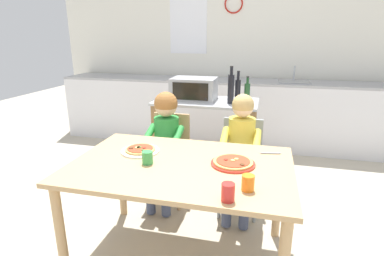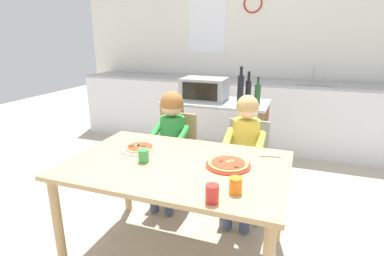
# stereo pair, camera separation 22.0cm
# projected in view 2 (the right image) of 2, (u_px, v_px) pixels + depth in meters

# --- Properties ---
(ground_plane) EXTENTS (11.42, 11.42, 0.00)m
(ground_plane) POSITION_uv_depth(u_px,v_px,m) (219.00, 185.00, 3.22)
(ground_plane) COLOR #B7AD99
(back_wall_tiled) EXTENTS (5.43, 0.14, 2.70)m
(back_wall_tiled) POSITION_uv_depth(u_px,v_px,m) (253.00, 47.00, 4.42)
(back_wall_tiled) COLOR white
(back_wall_tiled) RESTS_ON ground
(kitchen_counter) EXTENTS (4.88, 0.60, 1.12)m
(kitchen_counter) POSITION_uv_depth(u_px,v_px,m) (245.00, 113.00, 4.31)
(kitchen_counter) COLOR silver
(kitchen_counter) RESTS_ON ground
(kitchen_island_cart) EXTENTS (1.06, 0.56, 0.87)m
(kitchen_island_cart) POSITION_uv_depth(u_px,v_px,m) (216.00, 127.00, 3.23)
(kitchen_island_cart) COLOR #B7BABF
(kitchen_island_cart) RESTS_ON ground
(toaster_oven) EXTENTS (0.46, 0.34, 0.23)m
(toaster_oven) POSITION_uv_depth(u_px,v_px,m) (205.00, 89.00, 3.17)
(toaster_oven) COLOR #999BA0
(toaster_oven) RESTS_ON kitchen_island_cart
(bottle_slim_sauce) EXTENTS (0.06, 0.06, 0.37)m
(bottle_slim_sauce) POSITION_uv_depth(u_px,v_px,m) (240.00, 89.00, 2.94)
(bottle_slim_sauce) COLOR black
(bottle_slim_sauce) RESTS_ON kitchen_island_cart
(bottle_tall_green_wine) EXTENTS (0.06, 0.06, 0.26)m
(bottle_tall_green_wine) POSITION_uv_depth(u_px,v_px,m) (258.00, 93.00, 3.00)
(bottle_tall_green_wine) COLOR #1E4723
(bottle_tall_green_wine) RESTS_ON kitchen_island_cart
(bottle_clear_vinegar) EXTENTS (0.06, 0.06, 0.31)m
(bottle_clear_vinegar) POSITION_uv_depth(u_px,v_px,m) (248.00, 90.00, 3.03)
(bottle_clear_vinegar) COLOR black
(bottle_clear_vinegar) RESTS_ON kitchen_island_cart
(dining_table) EXTENTS (1.42, 0.93, 0.72)m
(dining_table) POSITION_uv_depth(u_px,v_px,m) (177.00, 175.00, 2.01)
(dining_table) COLOR tan
(dining_table) RESTS_ON ground
(dining_chair_left) EXTENTS (0.36, 0.36, 0.81)m
(dining_chair_left) POSITION_uv_depth(u_px,v_px,m) (176.00, 150.00, 2.86)
(dining_chair_left) COLOR tan
(dining_chair_left) RESTS_ON ground
(dining_chair_right) EXTENTS (0.36, 0.36, 0.81)m
(dining_chair_right) POSITION_uv_depth(u_px,v_px,m) (246.00, 161.00, 2.62)
(dining_chair_right) COLOR gray
(dining_chair_right) RESTS_ON ground
(child_in_green_shirt) EXTENTS (0.32, 0.42, 1.03)m
(child_in_green_shirt) POSITION_uv_depth(u_px,v_px,m) (170.00, 134.00, 2.70)
(child_in_green_shirt) COLOR #424C6B
(child_in_green_shirt) RESTS_ON ground
(child_in_yellow_shirt) EXTENTS (0.32, 0.42, 1.05)m
(child_in_yellow_shirt) POSITION_uv_depth(u_px,v_px,m) (244.00, 145.00, 2.46)
(child_in_yellow_shirt) COLOR #424C6B
(child_in_yellow_shirt) RESTS_ON ground
(pizza_plate_white) EXTENTS (0.27, 0.27, 0.03)m
(pizza_plate_white) POSITION_uv_depth(u_px,v_px,m) (140.00, 148.00, 2.20)
(pizza_plate_white) COLOR white
(pizza_plate_white) RESTS_ON dining_table
(pizza_plate_red_rimmed) EXTENTS (0.29, 0.29, 0.03)m
(pizza_plate_red_rimmed) POSITION_uv_depth(u_px,v_px,m) (228.00, 164.00, 1.92)
(pizza_plate_red_rimmed) COLOR red
(pizza_plate_red_rimmed) RESTS_ON dining_table
(drinking_cup_green) EXTENTS (0.07, 0.07, 0.08)m
(drinking_cup_green) POSITION_uv_depth(u_px,v_px,m) (144.00, 156.00, 1.99)
(drinking_cup_green) COLOR green
(drinking_cup_green) RESTS_ON dining_table
(drinking_cup_red) EXTENTS (0.07, 0.07, 0.09)m
(drinking_cup_red) POSITION_uv_depth(u_px,v_px,m) (212.00, 194.00, 1.50)
(drinking_cup_red) COLOR red
(drinking_cup_red) RESTS_ON dining_table
(drinking_cup_orange) EXTENTS (0.07, 0.07, 0.09)m
(drinking_cup_orange) POSITION_uv_depth(u_px,v_px,m) (236.00, 185.00, 1.59)
(drinking_cup_orange) COLOR orange
(drinking_cup_orange) RESTS_ON dining_table
(serving_spoon) EXTENTS (0.14, 0.04, 0.01)m
(serving_spoon) POSITION_uv_depth(u_px,v_px,m) (270.00, 156.00, 2.07)
(serving_spoon) COLOR #B7BABF
(serving_spoon) RESTS_ON dining_table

